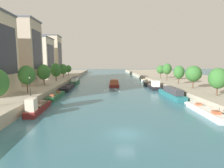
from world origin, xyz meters
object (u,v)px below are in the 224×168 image
(moored_boat_left_second, at_px, (56,96))
(tree_left_far, at_px, (27,75))
(moored_boat_right_near, at_px, (152,85))
(barge_midriver, at_px, (114,83))
(tree_left_midway, at_px, (44,72))
(tree_right_distant, at_px, (218,78))
(moored_boat_right_gap_after, at_px, (172,93))
(tree_left_distant, at_px, (63,69))
(moored_boat_right_far, at_px, (145,81))
(tree_right_second, at_px, (167,69))
(moored_boat_left_far, at_px, (68,87))
(moored_boat_left_gap_after, at_px, (38,107))
(moored_boat_left_midway, at_px, (75,81))
(tree_left_end_of_row, at_px, (56,70))
(tree_right_far, at_px, (161,70))
(tree_left_past_mid, at_px, (68,69))
(tree_right_midway, at_px, (179,72))
(moored_boat_right_midway, at_px, (205,111))
(lamppost_left_bank, at_px, (30,86))
(tree_right_by_lamp, at_px, (193,74))

(moored_boat_left_second, distance_m, tree_left_far, 8.83)
(moored_boat_right_near, bearing_deg, barge_midriver, 150.08)
(tree_left_midway, distance_m, tree_right_distant, 47.50)
(moored_boat_right_gap_after, distance_m, tree_left_distant, 51.49)
(moored_boat_right_far, height_order, tree_left_distant, tree_left_distant)
(tree_right_second, bearing_deg, moored_boat_left_far, -166.93)
(moored_boat_left_gap_after, height_order, moored_boat_left_midway, moored_boat_left_gap_after)
(moored_boat_left_midway, bearing_deg, tree_left_far, -99.91)
(moored_boat_right_gap_after, height_order, moored_boat_right_far, moored_boat_right_gap_after)
(moored_boat_right_far, xyz_separation_m, tree_left_distant, (-36.68, 4.39, 5.32))
(tree_left_end_of_row, bearing_deg, moored_boat_left_gap_after, -80.73)
(tree_left_end_of_row, xyz_separation_m, tree_right_far, (43.87, 8.08, -0.31))
(tree_right_second, height_order, tree_right_far, tree_right_second)
(tree_left_far, bearing_deg, tree_left_distant, 90.14)
(barge_midriver, distance_m, tree_left_past_mid, 32.92)
(moored_boat_right_far, xyz_separation_m, tree_left_far, (-36.58, -34.44, 5.64))
(barge_midriver, xyz_separation_m, moored_boat_left_far, (-16.51, -9.88, -0.15))
(moored_boat_left_midway, distance_m, moored_boat_right_far, 30.67)
(moored_boat_left_gap_after, height_order, moored_boat_right_far, moored_boat_left_gap_after)
(moored_boat_right_gap_after, bearing_deg, tree_left_end_of_row, 146.76)
(moored_boat_left_gap_after, xyz_separation_m, tree_right_midway, (37.58, 24.45, 5.03))
(barge_midriver, bearing_deg, moored_boat_right_midway, -70.28)
(lamppost_left_bank, bearing_deg, tree_right_by_lamp, 12.36)
(moored_boat_right_midway, distance_m, lamppost_left_bank, 35.83)
(moored_boat_left_second, height_order, moored_boat_right_near, moored_boat_right_near)
(moored_boat_right_midway, xyz_separation_m, lamppost_left_bank, (-34.61, 8.49, 3.74))
(moored_boat_left_midway, bearing_deg, tree_right_midway, -26.90)
(moored_boat_right_gap_after, height_order, tree_left_midway, tree_left_midway)
(moored_boat_right_gap_after, distance_m, tree_right_by_lamp, 8.97)
(moored_boat_left_midway, bearing_deg, moored_boat_right_near, -24.88)
(tree_left_distant, height_order, tree_right_midway, tree_left_distant)
(tree_right_second, distance_m, lamppost_left_bank, 51.26)
(moored_boat_left_gap_after, distance_m, tree_right_second, 52.55)
(tree_left_end_of_row, bearing_deg, moored_boat_left_midway, 49.11)
(tree_left_end_of_row, bearing_deg, moored_boat_right_far, 11.79)
(moored_boat_right_midway, xyz_separation_m, moored_boat_right_near, (-0.82, 32.06, 0.37))
(moored_boat_left_gap_after, bearing_deg, tree_right_by_lamp, 21.68)
(moored_boat_left_second, height_order, tree_left_past_mid, tree_left_past_mid)
(tree_left_midway, relative_size, tree_right_second, 0.99)
(moored_boat_left_second, height_order, moored_boat_right_midway, moored_boat_left_second)
(barge_midriver, bearing_deg, tree_left_midway, -147.79)
(moored_boat_left_gap_after, distance_m, moored_boat_right_near, 42.21)
(moored_boat_left_gap_after, bearing_deg, moored_boat_right_gap_after, 21.84)
(tree_left_distant, bearing_deg, moored_boat_left_far, -74.05)
(moored_boat_left_midway, relative_size, tree_left_distant, 2.06)
(tree_right_distant, height_order, tree_right_midway, tree_right_distant)
(tree_left_midway, bearing_deg, tree_right_far, 26.02)
(moored_boat_right_far, distance_m, tree_left_far, 50.56)
(lamppost_left_bank, bearing_deg, tree_right_far, 42.76)
(moored_boat_right_midway, height_order, moored_boat_right_near, moored_boat_right_near)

